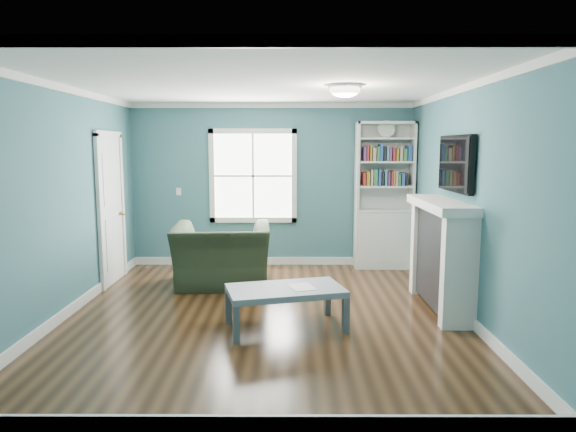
{
  "coord_description": "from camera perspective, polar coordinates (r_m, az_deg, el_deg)",
  "views": [
    {
      "loc": [
        0.28,
        -5.73,
        1.92
      ],
      "look_at": [
        0.27,
        0.4,
        1.09
      ],
      "focal_mm": 32.0,
      "sensor_mm": 36.0,
      "label": 1
    }
  ],
  "objects": [
    {
      "name": "trim",
      "position": [
        5.78,
        -2.65,
        0.93
      ],
      "size": [
        4.5,
        5.0,
        2.6
      ],
      "color": "white",
      "rests_on": "ground"
    },
    {
      "name": "paper_sheet",
      "position": [
        5.5,
        1.53,
        -7.87
      ],
      "size": [
        0.32,
        0.37,
        0.0
      ],
      "primitive_type": "cube",
      "rotation": [
        0.0,
        0.0,
        0.31
      ],
      "color": "white",
      "rests_on": "coffee_table"
    },
    {
      "name": "room_walls",
      "position": [
        5.75,
        -2.67,
        4.35
      ],
      "size": [
        5.0,
        5.0,
        5.0
      ],
      "color": "#376676",
      "rests_on": "ground"
    },
    {
      "name": "bookshelf",
      "position": [
        8.23,
        10.57,
        0.66
      ],
      "size": [
        0.9,
        0.35,
        2.31
      ],
      "color": "silver",
      "rests_on": "ground"
    },
    {
      "name": "window",
      "position": [
        8.25,
        -3.9,
        4.46
      ],
      "size": [
        1.4,
        0.06,
        1.5
      ],
      "color": "white",
      "rests_on": "room_walls"
    },
    {
      "name": "tv",
      "position": [
        6.24,
        18.15,
        5.56
      ],
      "size": [
        0.06,
        1.1,
        0.65
      ],
      "primitive_type": "cube",
      "color": "black",
      "rests_on": "fireplace"
    },
    {
      "name": "fireplace",
      "position": [
        6.33,
        16.69,
        -4.3
      ],
      "size": [
        0.44,
        1.58,
        1.3
      ],
      "color": "black",
      "rests_on": "ground"
    },
    {
      "name": "ceiling_fixture",
      "position": [
        5.9,
        6.34,
        13.81
      ],
      "size": [
        0.38,
        0.38,
        0.15
      ],
      "color": "white",
      "rests_on": "room_walls"
    },
    {
      "name": "floor",
      "position": [
        6.05,
        -2.58,
        -10.77
      ],
      "size": [
        5.0,
        5.0,
        0.0
      ],
      "primitive_type": "plane",
      "color": "black",
      "rests_on": "ground"
    },
    {
      "name": "light_switch",
      "position": [
        8.44,
        -12.05,
        2.68
      ],
      "size": [
        0.08,
        0.01,
        0.12
      ],
      "primitive_type": "cube",
      "color": "white",
      "rests_on": "room_walls"
    },
    {
      "name": "recliner",
      "position": [
        7.15,
        -7.35,
        -3.2
      ],
      "size": [
        1.36,
        0.93,
        1.14
      ],
      "primitive_type": "imported",
      "rotation": [
        0.0,
        0.0,
        -3.08
      ],
      "color": "#222D1C",
      "rests_on": "ground"
    },
    {
      "name": "door",
      "position": [
        7.61,
        -19.07,
        0.92
      ],
      "size": [
        0.12,
        0.98,
        2.17
      ],
      "color": "silver",
      "rests_on": "ground"
    },
    {
      "name": "coffee_table",
      "position": [
        5.49,
        -0.29,
        -8.53
      ],
      "size": [
        1.33,
        0.94,
        0.44
      ],
      "rotation": [
        0.0,
        0.0,
        0.25
      ],
      "color": "#464E54",
      "rests_on": "ground"
    }
  ]
}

